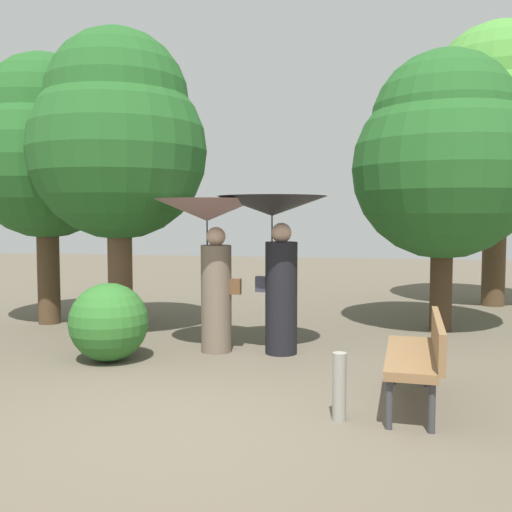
{
  "coord_description": "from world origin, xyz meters",
  "views": [
    {
      "loc": [
        1.63,
        -4.56,
        1.77
      ],
      "look_at": [
        0.0,
        3.09,
        1.22
      ],
      "focal_mm": 40.38,
      "sensor_mm": 36.0,
      "label": 1
    }
  ],
  "objects": [
    {
      "name": "tree_mid_right",
      "position": [
        3.87,
        7.47,
        3.58
      ],
      "size": [
        3.29,
        3.29,
        5.5
      ],
      "color": "#4C3823",
      "rests_on": "ground"
    },
    {
      "name": "park_bench",
      "position": [
        2.02,
        0.89,
        0.51
      ],
      "size": [
        0.56,
        1.52,
        0.83
      ],
      "rotation": [
        0.0,
        0.0,
        -1.62
      ],
      "color": "#38383D",
      "rests_on": "ground"
    },
    {
      "name": "tree_near_right",
      "position": [
        2.59,
        4.65,
        2.71
      ],
      "size": [
        2.76,
        2.76,
        4.27
      ],
      "color": "#42301E",
      "rests_on": "ground"
    },
    {
      "name": "person_left",
      "position": [
        -0.5,
        2.59,
        1.5
      ],
      "size": [
        1.36,
        1.36,
        1.99
      ],
      "rotation": [
        0.0,
        0.0,
        1.55
      ],
      "color": "#6B5B4C",
      "rests_on": "ground"
    },
    {
      "name": "bush_path_left",
      "position": [
        -2.71,
        4.23,
        0.31
      ],
      "size": [
        0.62,
        0.62,
        0.62
      ],
      "primitive_type": "sphere",
      "color": "#2D6B28",
      "rests_on": "ground"
    },
    {
      "name": "path_marker_post",
      "position": [
        1.32,
        0.35,
        0.3
      ],
      "size": [
        0.12,
        0.12,
        0.59
      ],
      "primitive_type": "cylinder",
      "color": "gray",
      "rests_on": "ground"
    },
    {
      "name": "tree_near_left",
      "position": [
        -3.67,
        3.93,
        2.88
      ],
      "size": [
        2.51,
        2.51,
        4.38
      ],
      "color": "#4C3823",
      "rests_on": "ground"
    },
    {
      "name": "ground_plane",
      "position": [
        0.0,
        0.0,
        0.0
      ],
      "size": [
        40.0,
        40.0,
        0.0
      ],
      "primitive_type": "plane",
      "color": "brown"
    },
    {
      "name": "person_right",
      "position": [
        0.34,
        2.66,
        1.51
      ],
      "size": [
        1.41,
        1.41,
        2.02
      ],
      "rotation": [
        0.0,
        0.0,
        1.55
      ],
      "color": "black",
      "rests_on": "ground"
    },
    {
      "name": "tree_mid_left",
      "position": [
        -2.16,
        3.43,
        2.96
      ],
      "size": [
        2.62,
        2.62,
        4.51
      ],
      "color": "brown",
      "rests_on": "ground"
    },
    {
      "name": "bush_path_right",
      "position": [
        -1.57,
        1.84,
        0.48
      ],
      "size": [
        0.96,
        0.96,
        0.96
      ],
      "primitive_type": "sphere",
      "color": "#2D6B28",
      "rests_on": "ground"
    }
  ]
}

